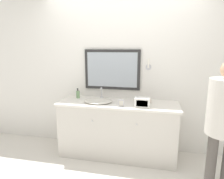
% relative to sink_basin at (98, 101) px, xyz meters
% --- Properties ---
extents(ground_plane, '(14.00, 14.00, 0.00)m').
position_rel_sink_basin_xyz_m(ground_plane, '(0.30, -0.29, -0.89)').
color(ground_plane, silver).
extents(wall_back, '(8.00, 0.18, 2.55)m').
position_rel_sink_basin_xyz_m(wall_back, '(0.30, 0.35, 0.39)').
color(wall_back, white).
rests_on(wall_back, ground_plane).
extents(vanity_counter, '(1.83, 0.61, 0.87)m').
position_rel_sink_basin_xyz_m(vanity_counter, '(0.30, 0.02, -0.45)').
color(vanity_counter, beige).
rests_on(vanity_counter, ground_plane).
extents(sink_basin, '(0.45, 0.43, 0.19)m').
position_rel_sink_basin_xyz_m(sink_basin, '(0.00, 0.00, 0.00)').
color(sink_basin, silver).
rests_on(sink_basin, vanity_counter).
extents(soap_bottle, '(0.06, 0.06, 0.16)m').
position_rel_sink_basin_xyz_m(soap_bottle, '(-0.40, 0.16, 0.05)').
color(soap_bottle, '#709966').
rests_on(soap_bottle, vanity_counter).
extents(appliance_box, '(0.22, 0.14, 0.13)m').
position_rel_sink_basin_xyz_m(appliance_box, '(0.68, -0.12, 0.05)').
color(appliance_box, white).
rests_on(appliance_box, vanity_counter).
extents(picture_frame, '(0.08, 0.01, 0.10)m').
position_rel_sink_basin_xyz_m(picture_frame, '(0.39, -0.18, 0.03)').
color(picture_frame, '#B2B2B7').
rests_on(picture_frame, vanity_counter).
extents(hand_towel_near_sink, '(0.18, 0.12, 0.04)m').
position_rel_sink_basin_xyz_m(hand_towel_near_sink, '(0.71, 0.13, 0.00)').
color(hand_towel_near_sink, '#B7A899').
rests_on(hand_towel_near_sink, vanity_counter).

